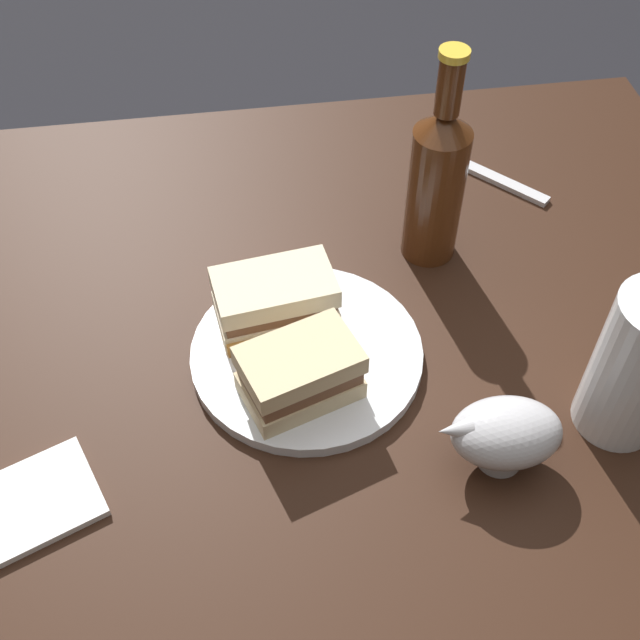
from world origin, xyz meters
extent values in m
plane|color=black|center=(0.00, 0.00, 0.00)|extent=(6.00, 6.00, 0.00)
cube|color=black|center=(0.00, 0.00, 0.39)|extent=(1.01, 0.81, 0.78)
cylinder|color=white|center=(-0.03, -0.05, 0.78)|extent=(0.24, 0.24, 0.01)
cube|color=beige|center=(-0.06, 0.00, 0.80)|extent=(0.13, 0.09, 0.02)
cube|color=brown|center=(-0.06, 0.00, 0.82)|extent=(0.12, 0.08, 0.01)
cube|color=beige|center=(-0.06, 0.00, 0.84)|extent=(0.13, 0.09, 0.02)
cube|color=beige|center=(-0.05, -0.10, 0.80)|extent=(0.13, 0.10, 0.02)
cube|color=brown|center=(-0.05, -0.10, 0.82)|extent=(0.12, 0.10, 0.02)
cube|color=beige|center=(-0.05, -0.10, 0.84)|extent=(0.13, 0.10, 0.02)
cube|color=#B77F33|center=(-0.08, -0.01, 0.80)|extent=(0.03, 0.04, 0.02)
cube|color=#AD702D|center=(-0.10, 0.00, 0.80)|extent=(0.04, 0.04, 0.02)
cube|color=#AD702D|center=(-0.10, -0.03, 0.80)|extent=(0.04, 0.03, 0.02)
cylinder|color=white|center=(0.25, -0.17, 0.86)|extent=(0.08, 0.08, 0.16)
cylinder|color=gold|center=(0.25, -0.17, 0.81)|extent=(0.07, 0.07, 0.07)
cylinder|color=#B7B7BC|center=(0.13, -0.19, 0.78)|extent=(0.04, 0.04, 0.02)
ellipsoid|color=#B7B7BC|center=(0.13, -0.19, 0.82)|extent=(0.11, 0.08, 0.06)
ellipsoid|color=#381E0F|center=(0.13, -0.19, 0.83)|extent=(0.09, 0.06, 0.02)
cone|color=#B7B7BC|center=(0.08, -0.19, 0.83)|extent=(0.03, 0.03, 0.02)
cylinder|color=#47230F|center=(0.13, 0.09, 0.86)|extent=(0.06, 0.06, 0.16)
cone|color=#47230F|center=(0.13, 0.09, 0.95)|extent=(0.06, 0.06, 0.02)
cylinder|color=#47230F|center=(0.13, 0.09, 0.99)|extent=(0.03, 0.03, 0.06)
cylinder|color=gold|center=(0.13, 0.09, 1.03)|extent=(0.03, 0.03, 0.01)
cube|color=white|center=(-0.30, -0.18, 0.78)|extent=(0.14, 0.12, 0.01)
cube|color=silver|center=(0.23, 0.21, 0.78)|extent=(0.13, 0.14, 0.01)
camera|label=1|loc=(-0.10, -0.56, 1.43)|focal=44.74mm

